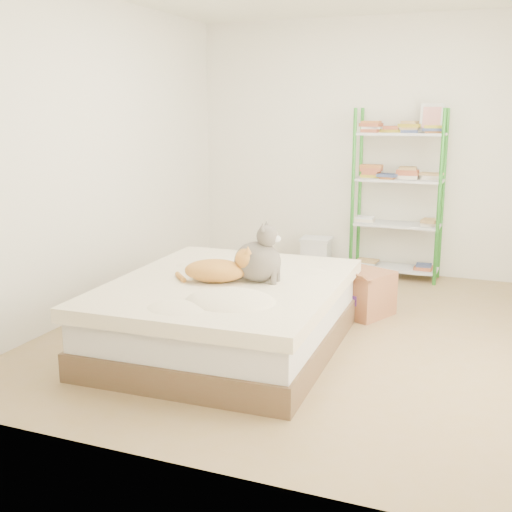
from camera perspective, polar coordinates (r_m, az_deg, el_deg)
The scene contains 7 objects.
room at distance 4.78m, azimuth 5.41°, elevation 8.23°, with size 3.81×4.21×2.61m.
bed at distance 4.64m, azimuth -2.53°, elevation -5.16°, with size 1.62×1.99×0.49m.
orange_cat at distance 4.51m, azimuth -3.66°, elevation -1.05°, with size 0.52×0.28×0.21m, color gold, non-canonical shape.
grey_cat at distance 4.50m, azimuth 0.14°, elevation 0.28°, with size 0.30×0.36×0.41m, color #706859, non-canonical shape.
shelf_unit at distance 6.58m, azimuth 12.55°, elevation 5.73°, with size 0.88×0.36×1.74m.
cardboard_box at distance 5.47m, azimuth 8.92°, elevation -3.12°, with size 0.66×0.68×0.43m.
white_bin at distance 6.85m, azimuth 5.35°, elevation 0.19°, with size 0.33×0.29×0.36m.
Camera 1 is at (1.34, -4.57, 1.69)m, focal length 45.00 mm.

